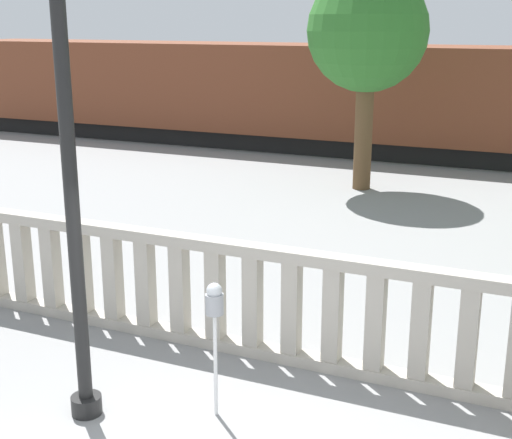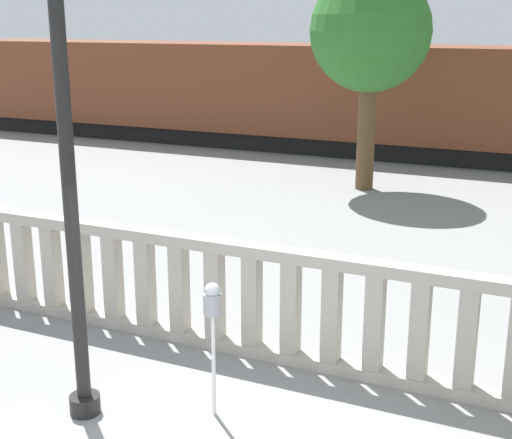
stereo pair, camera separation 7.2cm
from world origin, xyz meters
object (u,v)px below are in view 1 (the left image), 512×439
Objects in this scene: parking_meter at (215,309)px; train_near at (313,95)px; lamppost at (69,163)px; tree_left at (367,33)px.

parking_meter is 0.06× the size of train_near.
lamppost is at bearing -78.67° from train_near.
train_near is at bearing 106.11° from parking_meter.
lamppost is 16.28m from train_near.
lamppost is 11.26m from tree_left.
parking_meter is at bearing -82.11° from tree_left.
lamppost reaches higher than tree_left.
tree_left is (2.96, -4.72, 1.97)m from train_near.
lamppost reaches higher than train_near.
lamppost is 1.01× the size of tree_left.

